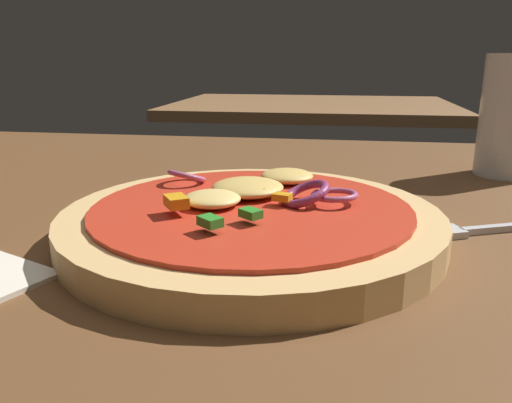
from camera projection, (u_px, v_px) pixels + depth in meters
The scene contains 5 objects.
dining_table at pixel (325, 246), 0.37m from camera, with size 1.22×0.81×0.03m.
pizza at pixel (252, 220), 0.35m from camera, with size 0.26×0.26×0.04m.
fork at pixel (485, 230), 0.36m from camera, with size 0.16×0.08×0.00m.
beer_glass at pixel (512, 121), 0.52m from camera, with size 0.06×0.06×0.12m.
background_table at pixel (312, 107), 1.34m from camera, with size 0.72×0.52×0.03m.
Camera 1 is at (0.01, -0.35, 0.15)m, focal length 35.68 mm.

